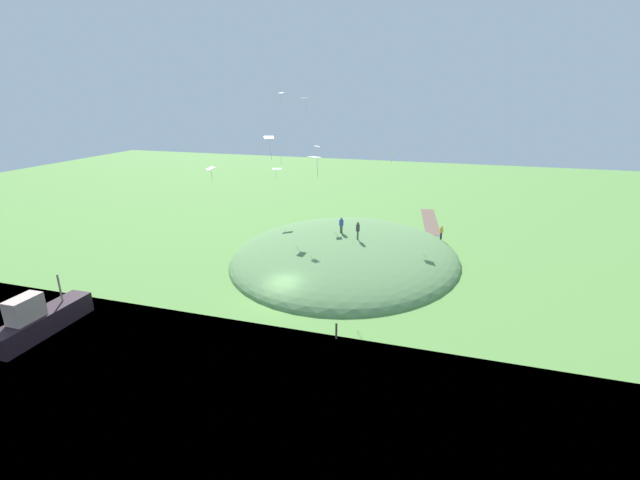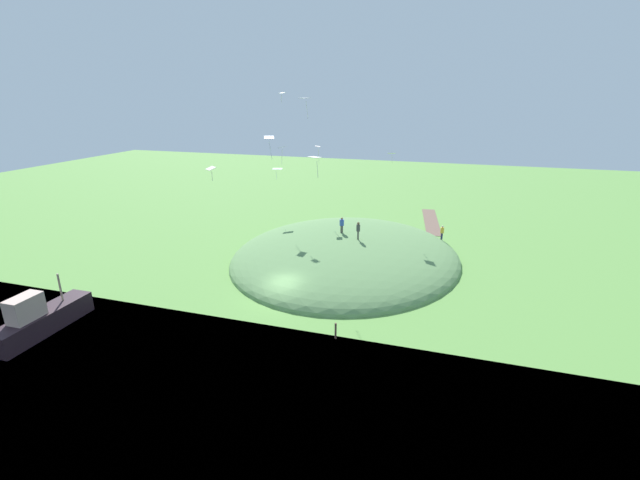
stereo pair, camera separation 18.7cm
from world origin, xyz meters
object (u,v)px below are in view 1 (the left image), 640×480
(kite_0, at_px, (317,148))
(kite_1, at_px, (277,169))
(kite_4, at_px, (282,148))
(kite_5, at_px, (281,93))
(mooring_post, at_px, (336,331))
(kite_2, at_px, (211,169))
(person_on_hilltop, at_px, (441,231))
(boat_on_lake, at_px, (40,320))
(kite_7, at_px, (304,99))
(kite_6, at_px, (315,158))
(kite_3, at_px, (269,139))
(person_near_shore, at_px, (341,223))
(person_with_child, at_px, (358,228))
(kite_8, at_px, (391,154))

(kite_0, distance_m, kite_1, 5.51)
(kite_1, relative_size, kite_4, 0.67)
(kite_5, height_order, mooring_post, kite_5)
(kite_0, bearing_deg, kite_2, 166.23)
(person_on_hilltop, relative_size, kite_1, 1.19)
(boat_on_lake, distance_m, kite_7, 27.97)
(kite_7, bearing_deg, kite_6, -154.08)
(kite_0, xyz_separation_m, kite_3, (-13.45, 0.17, 2.19))
(person_near_shore, bearing_deg, boat_on_lake, 25.03)
(kite_2, height_order, kite_3, kite_3)
(person_with_child, height_order, kite_0, kite_0)
(kite_6, bearing_deg, kite_3, 82.16)
(kite_3, relative_size, kite_8, 1.71)
(kite_1, bearing_deg, kite_6, -145.99)
(kite_2, bearing_deg, kite_6, -71.73)
(kite_0, bearing_deg, person_near_shore, -144.11)
(kite_4, relative_size, kite_7, 1.03)
(kite_0, height_order, kite_6, kite_6)
(person_on_hilltop, height_order, mooring_post, person_on_hilltop)
(kite_0, bearing_deg, person_with_child, -140.22)
(kite_1, distance_m, kite_2, 16.14)
(person_on_hilltop, bearing_deg, kite_8, 4.44)
(kite_6, relative_size, kite_7, 0.89)
(kite_8, bearing_deg, kite_5, 81.31)
(person_near_shore, height_order, mooring_post, person_near_shore)
(person_with_child, bearing_deg, kite_4, 32.04)
(kite_2, relative_size, kite_7, 0.61)
(kite_4, bearing_deg, kite_3, -164.59)
(kite_3, xyz_separation_m, kite_7, (5.25, -1.45, 3.23))
(person_with_child, distance_m, kite_6, 10.02)
(boat_on_lake, height_order, mooring_post, boat_on_lake)
(person_near_shore, distance_m, kite_5, 17.07)
(kite_1, relative_size, kite_2, 1.12)
(kite_7, xyz_separation_m, mooring_post, (-15.30, -7.32, -14.81))
(boat_on_lake, xyz_separation_m, kite_3, (15.26, -11.03, 11.12))
(kite_3, height_order, kite_8, kite_3)
(kite_0, relative_size, kite_8, 1.81)
(kite_3, bearing_deg, boat_on_lake, 144.13)
(kite_1, xyz_separation_m, kite_8, (-0.91, -13.59, 2.43))
(kite_5, height_order, kite_8, kite_5)
(person_near_shore, bearing_deg, kite_2, 20.32)
(person_on_hilltop, xyz_separation_m, kite_3, (-12.05, 14.88, 10.52))
(person_on_hilltop, bearing_deg, kite_4, 10.47)
(kite_3, height_order, kite_6, kite_3)
(kite_0, xyz_separation_m, mooring_post, (-23.49, -8.60, -9.39))
(kite_4, bearing_deg, mooring_post, -149.55)
(kite_5, distance_m, kite_7, 10.21)
(kite_5, bearing_deg, kite_8, -98.69)
(kite_4, height_order, kite_7, kite_7)
(boat_on_lake, distance_m, kite_5, 33.28)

